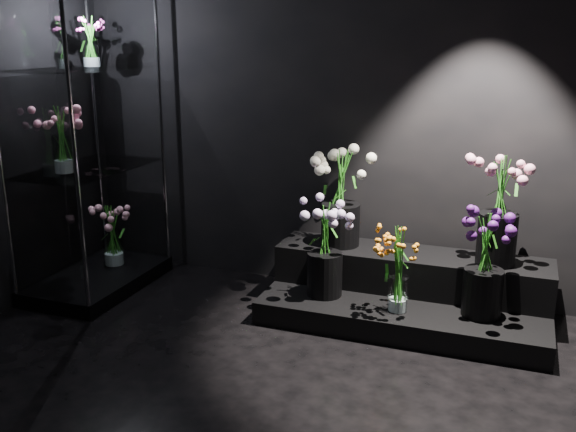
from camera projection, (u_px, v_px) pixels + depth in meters
The scene contains 12 objects.
floor at pixel (215, 423), 3.21m from camera, with size 4.00×4.00×0.00m, color black.
wall_back at pixel (333, 103), 4.64m from camera, with size 4.00×4.00×0.00m, color black.
display_riser at pixel (407, 291), 4.41m from camera, with size 1.88×0.84×0.42m.
display_case at pixel (86, 131), 4.62m from camera, with size 0.66×1.10×2.41m.
bouquet_orange_bells at pixel (399, 269), 4.07m from camera, with size 0.34×0.34×0.55m.
bouquet_lilac at pixel (325, 242), 4.30m from camera, with size 0.49×0.49×0.64m.
bouquet_purple at pixel (485, 260), 3.98m from camera, with size 0.44×0.44×0.66m.
bouquet_cream_roses at pixel (341, 192), 4.51m from camera, with size 0.45×0.45×0.68m.
bouquet_pink_roses at pixel (500, 204), 4.12m from camera, with size 0.42×0.42×0.72m.
bouquet_case_pink at pixel (61, 137), 4.45m from camera, with size 0.31×0.31×0.47m.
bouquet_case_magenta at pixel (90, 41), 4.61m from camera, with size 0.27×0.27×0.35m.
bouquet_case_base_pink at pixel (112, 233), 5.05m from camera, with size 0.40×0.40×0.49m.
Camera 1 is at (1.31, -2.51, 1.87)m, focal length 40.00 mm.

